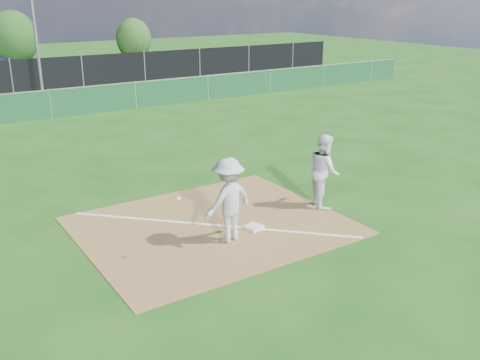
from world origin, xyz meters
name	(u,v)px	position (x,y,z in m)	size (l,w,h in m)	color
ground	(89,143)	(0.00, 10.00, 0.00)	(90.00, 90.00, 0.00)	#16480F
infield_dirt	(212,225)	(0.00, 1.00, 0.01)	(6.00, 5.00, 0.02)	brown
foul_line	(212,225)	(0.00, 1.00, 0.03)	(0.08, 7.00, 0.01)	white
green_fence	(51,105)	(0.00, 15.00, 0.60)	(44.00, 0.05, 1.20)	#103E20
black_fence	(11,76)	(0.00, 23.00, 0.90)	(46.00, 0.04, 1.80)	black
light_pole	(34,18)	(1.50, 22.70, 4.00)	(0.16, 0.16, 8.00)	slate
first_base	(254,227)	(0.70, 0.29, 0.06)	(0.37, 0.37, 0.08)	silver
play_at_first	(228,200)	(-0.10, 0.11, 0.96)	(1.99, 0.88, 1.89)	silver
runner	(324,171)	(3.07, 0.56, 0.95)	(0.92, 0.72, 1.89)	white
car_mid	(2,70)	(0.26, 27.11, 0.80)	(1.67, 4.80, 1.58)	black
car_right	(67,67)	(4.41, 27.62, 0.61)	(1.67, 4.12, 1.19)	black
tree_mid	(13,38)	(2.60, 34.57, 2.15)	(3.52, 3.52, 4.17)	#382316
tree_right	(134,39)	(11.80, 33.72, 1.76)	(2.88, 2.88, 3.42)	#382316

